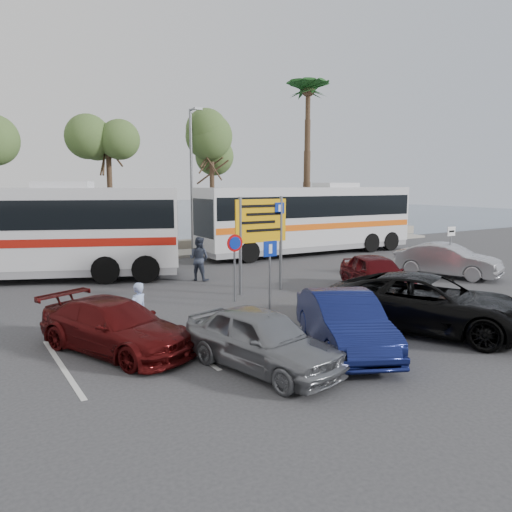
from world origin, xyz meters
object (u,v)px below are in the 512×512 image
car_silver_a (262,339)px  pedestrian_far (199,259)px  car_silver_b (447,260)px  pedestrian_near (138,312)px  car_maroon (115,326)px  suv_black (428,303)px  direction_sign (261,228)px  coach_bus_right (308,221)px  street_lamp_right (192,174)px  coach_bus_left (16,235)px  car_blue (344,322)px  car_red (376,274)px

car_silver_a → pedestrian_far: (3.27, 10.00, 0.25)m
car_silver_b → pedestrian_near: pedestrian_near is taller
car_maroon → suv_black: suv_black is taller
direction_sign → car_silver_a: 8.13m
direction_sign → coach_bus_right: 10.77m
car_maroon → pedestrian_near: (0.76, 0.52, 0.14)m
street_lamp_right → pedestrian_far: street_lamp_right is taller
coach_bus_left → car_silver_a: bearing=-77.0°
coach_bus_right → suv_black: bearing=-115.5°
street_lamp_right → car_silver_a: size_ratio=2.01×
coach_bus_left → suv_black: 16.54m
car_maroon → suv_black: size_ratio=0.78×
coach_bus_right → car_silver_b: size_ratio=3.01×
car_silver_a → car_blue: (2.40, 0.00, 0.03)m
coach_bus_left → suv_black: bearing=-58.0°
street_lamp_right → car_silver_b: bearing=-61.0°
car_silver_a → car_blue: car_blue is taller
street_lamp_right → car_red: 13.37m
direction_sign → car_red: size_ratio=0.86×
street_lamp_right → pedestrian_far: size_ratio=4.31×
pedestrian_near → pedestrian_far: size_ratio=0.83×
coach_bus_left → pedestrian_far: bearing=-31.6°
car_silver_a → car_maroon: 3.74m
suv_black → street_lamp_right: bearing=60.9°
street_lamp_right → suv_black: street_lamp_right is taller
car_blue → car_maroon: 5.59m
street_lamp_right → coach_bus_right: (5.90, -3.02, -2.69)m
street_lamp_right → car_red: (1.63, -12.69, -3.88)m
pedestrian_near → car_maroon: bearing=8.9°
street_lamp_right → pedestrian_near: street_lamp_right is taller
direction_sign → car_blue: direction_sign is taller
coach_bus_right → car_blue: bearing=-124.9°
street_lamp_right → pedestrian_far: 8.47m
car_silver_a → street_lamp_right: bearing=57.0°
street_lamp_right → pedestrian_near: (-7.91, -13.63, -3.83)m
street_lamp_right → car_blue: bearing=-102.8°
car_silver_b → pedestrian_far: (-9.65, 5.00, 0.20)m
car_red → suv_black: size_ratio=0.75×
direction_sign → car_red: 4.66m
car_silver_a → car_silver_b: bearing=8.4°
car_blue → car_maroon: (-4.80, 2.87, -0.07)m
car_red → pedestrian_far: size_ratio=2.26×
street_lamp_right → car_maroon: bearing=-121.5°
car_silver_b → suv_black: bearing=-166.5°
pedestrian_near → street_lamp_right: bearing=-145.7°
coach_bus_left → suv_black: size_ratio=2.39×
direction_sign → car_red: bearing=-33.1°
car_silver_a → car_maroon: car_silver_a is taller
suv_black → pedestrian_far: bearing=76.0°
coach_bus_left → car_red: size_ratio=3.20×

